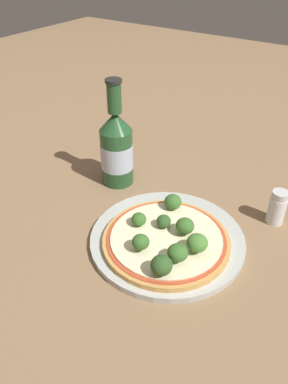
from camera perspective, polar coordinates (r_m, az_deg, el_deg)
The scene contains 13 objects.
ground_plane at distance 0.70m, azimuth 3.15°, elevation -6.68°, with size 3.00×3.00×0.00m, color #846647.
plate at distance 0.69m, azimuth 3.55°, elevation -7.17°, with size 0.28×0.28×0.01m.
pizza at distance 0.67m, azimuth 3.39°, elevation -7.27°, with size 0.23×0.23×0.01m.
broccoli_floret_0 at distance 0.61m, azimuth 5.15°, elevation -9.19°, with size 0.03×0.03×0.03m.
broccoli_floret_1 at distance 0.72m, azimuth 4.42°, elevation -1.51°, with size 0.03×0.03×0.03m.
broccoli_floret_2 at distance 0.66m, azimuth 6.45°, elevation -4.96°, with size 0.03×0.03×0.03m.
broccoli_floret_3 at distance 0.68m, azimuth -0.80°, elevation -4.19°, with size 0.03×0.03×0.02m.
broccoli_floret_4 at distance 0.67m, azimuth 2.67°, elevation -4.35°, with size 0.03×0.03×0.02m.
broccoli_floret_5 at distance 0.62m, azimuth -0.20°, elevation -7.78°, with size 0.03×0.03×0.03m.
broccoli_floret_6 at distance 0.59m, azimuth 2.68°, elevation -11.10°, with size 0.03×0.03×0.04m.
broccoli_floret_7 at distance 0.63m, azimuth 8.10°, elevation -7.69°, with size 0.04×0.04×0.03m.
beer_bottle at distance 0.81m, azimuth -4.20°, elevation 6.73°, with size 0.07×0.07×0.23m.
pepper_shaker at distance 0.75m, azimuth 19.63°, elevation -2.22°, with size 0.03×0.03×0.07m.
Camera 1 is at (-0.45, -0.26, 0.47)m, focal length 35.00 mm.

